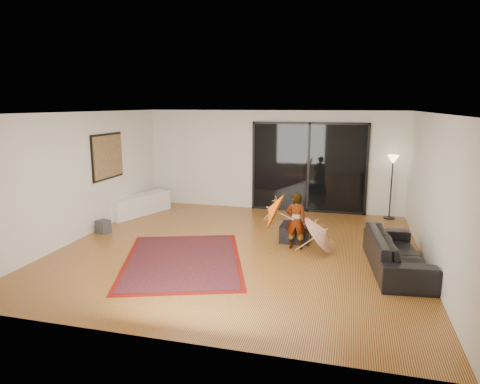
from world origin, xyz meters
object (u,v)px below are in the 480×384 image
(media_console, at_px, (140,205))
(sofa, at_px, (397,252))
(ottoman, at_px, (296,232))
(child, at_px, (296,221))

(media_console, bearing_deg, sofa, -1.24)
(ottoman, bearing_deg, sofa, -32.26)
(media_console, relative_size, child, 1.62)
(ottoman, bearing_deg, child, -83.40)
(media_console, height_order, sofa, sofa)
(sofa, height_order, ottoman, sofa)
(ottoman, height_order, child, child)
(media_console, bearing_deg, ottoman, 4.44)
(media_console, relative_size, ottoman, 2.97)
(sofa, relative_size, ottoman, 3.52)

